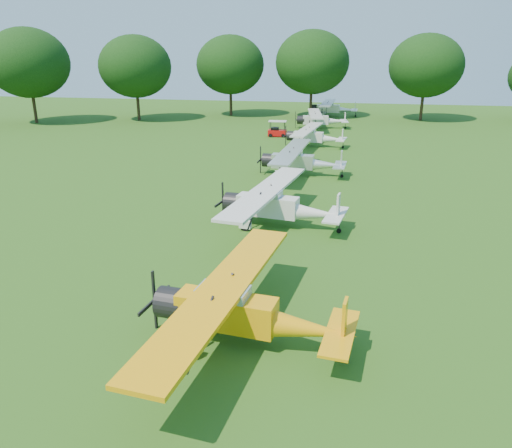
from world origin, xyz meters
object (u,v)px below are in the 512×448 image
Objects in this scene: golf_cart at (277,131)px; aircraft_2 at (241,309)px; aircraft_3 at (277,204)px; aircraft_7 at (332,107)px; aircraft_5 at (313,135)px; aircraft_6 at (320,119)px; aircraft_4 at (299,159)px.

aircraft_2 is at bearing -86.19° from golf_cart.
aircraft_7 is at bearing 97.75° from aircraft_3.
aircraft_2 reaches higher than golf_cart.
aircraft_7 is at bearing 71.73° from golf_cart.
aircraft_3 reaches higher than aircraft_5.
aircraft_7 is (-0.07, 65.48, -0.01)m from aircraft_2.
aircraft_5 is at bearing 97.70° from aircraft_2.
golf_cart is (-4.82, 5.80, -0.59)m from aircraft_5.
aircraft_5 is 4.65× the size of golf_cart.
aircraft_3 is 39.65m from aircraft_6.
aircraft_3 is at bearing 99.69° from aircraft_2.
aircraft_2 is 38.96m from aircraft_5.
golf_cart is at bearing 103.69° from aircraft_2.
aircraft_2 is 45.10m from golf_cart.
aircraft_4 is at bearing -96.90° from aircraft_6.
aircraft_4 is (-0.11, 12.98, -0.06)m from aircraft_3.
aircraft_5 is 0.89× the size of aircraft_7.
aircraft_5 reaches higher than golf_cart.
aircraft_5 is at bearing 98.62° from aircraft_3.
aircraft_2 is 1.01× the size of aircraft_7.
aircraft_3 is at bearing -83.23° from aircraft_5.
aircraft_7 is (0.74, 39.76, 0.04)m from aircraft_4.
aircraft_4 is 0.98× the size of aircraft_7.
aircraft_2 is 25.73m from aircraft_4.
aircraft_3 is 26.21m from aircraft_5.
aircraft_6 is 13.12m from aircraft_7.
aircraft_3 reaches higher than aircraft_6.
aircraft_3 is 5.32× the size of golf_cart.
aircraft_2 is 1.13× the size of aircraft_5.
aircraft_7 is 21.47m from golf_cart.
aircraft_5 is at bearing 92.79° from aircraft_4.
aircraft_7 is at bearing 91.84° from aircraft_4.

